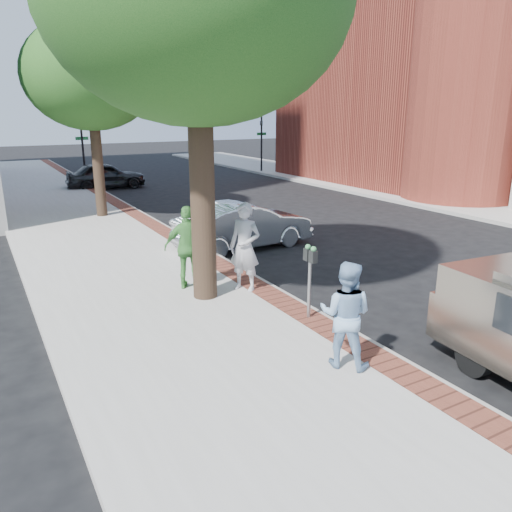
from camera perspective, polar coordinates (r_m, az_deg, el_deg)
ground at (r=9.83m, az=2.03°, el=-8.21°), size 120.00×120.00×0.00m
sidewalk at (r=16.43m, az=-17.38°, el=1.42°), size 5.00×60.00×0.15m
brick_strip at (r=16.98m, az=-10.16°, el=2.66°), size 0.60×60.00×0.01m
curb at (r=17.11m, az=-9.04°, el=2.54°), size 0.10×60.00×0.15m
sidewalk_far at (r=25.08m, az=21.18°, el=5.99°), size 5.00×60.00×0.15m
church at (r=33.18m, az=22.97°, el=20.56°), size 19.00×16.00×20.40m
signal_near at (r=30.19m, az=-19.22°, el=11.92°), size 0.70×0.15×3.80m
signal_far at (r=34.30m, az=0.63°, el=13.21°), size 0.70×0.15×3.80m
tree_far at (r=20.10m, az=-18.43°, el=18.97°), size 4.80×4.80×7.14m
parking_meter at (r=9.62m, az=6.20°, el=-1.18°), size 0.12×0.32×1.47m
person_gray at (r=11.13m, az=-1.28°, el=1.02°), size 0.80×0.87×2.00m
person_officer at (r=7.96m, az=10.19°, el=-6.60°), size 1.04×1.06×1.73m
person_green at (r=11.37m, az=-7.67°, el=0.96°), size 1.20×0.93×1.90m
sedan_silver at (r=15.25m, az=-1.39°, el=3.51°), size 4.40×1.80×1.42m
bg_car at (r=28.58m, az=-16.78°, el=8.80°), size 4.23×1.92×1.41m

